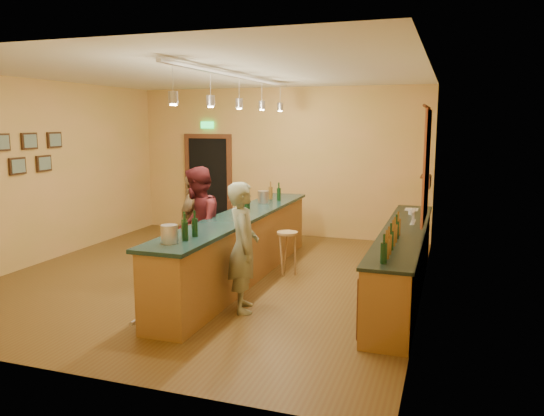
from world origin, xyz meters
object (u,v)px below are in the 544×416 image
(back_counter, at_px, (403,260))
(customer_a, at_px, (198,226))
(bar_stool, at_px, (287,241))
(customer_b, at_px, (195,222))
(bartender, at_px, (243,247))
(tasting_bar, at_px, (240,242))

(back_counter, bearing_deg, customer_a, -169.61)
(bar_stool, bearing_deg, customer_a, -142.25)
(customer_a, relative_size, customer_b, 1.09)
(bartender, bearing_deg, customer_a, 28.40)
(customer_a, distance_m, customer_b, 0.67)
(bartender, bearing_deg, bar_stool, -24.81)
(back_counter, bearing_deg, tasting_bar, -175.81)
(back_counter, xyz_separation_m, customer_a, (-3.02, -0.55, 0.42))
(customer_b, bearing_deg, bartender, 46.22)
(bartender, height_order, customer_b, bartender)
(customer_b, bearing_deg, bar_stool, 103.70)
(bartender, distance_m, bar_stool, 1.80)
(customer_b, bearing_deg, customer_a, 32.01)
(customer_a, bearing_deg, bartender, 37.59)
(back_counter, distance_m, tasting_bar, 2.48)
(customer_a, xyz_separation_m, bar_stool, (1.16, 0.90, -0.34))
(tasting_bar, bearing_deg, back_counter, 4.19)
(back_counter, distance_m, bartender, 2.43)
(back_counter, height_order, bar_stool, back_counter)
(bartender, bearing_deg, tasting_bar, 0.81)
(customer_a, bearing_deg, tasting_bar, 110.41)
(back_counter, height_order, customer_a, customer_a)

